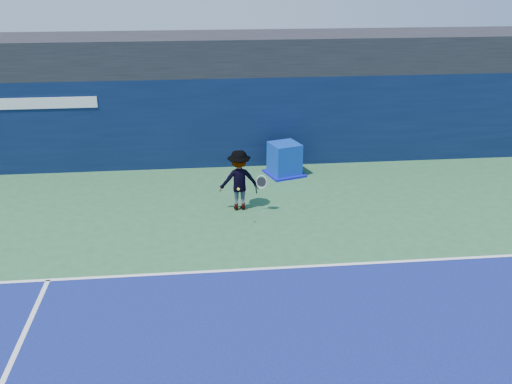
# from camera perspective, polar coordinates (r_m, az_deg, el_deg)

# --- Properties ---
(ground) EXTENTS (80.00, 80.00, 0.00)m
(ground) POSITION_cam_1_polar(r_m,az_deg,el_deg) (10.63, 4.06, -15.64)
(ground) COLOR #2D6438
(ground) RESTS_ON ground
(baseline) EXTENTS (24.00, 0.10, 0.01)m
(baseline) POSITION_cam_1_polar(r_m,az_deg,el_deg) (13.09, 1.81, -7.61)
(baseline) COLOR white
(baseline) RESTS_ON ground
(stadium_band) EXTENTS (36.00, 3.00, 1.20)m
(stadium_band) POSITION_cam_1_polar(r_m,az_deg,el_deg) (20.03, -1.41, 13.79)
(stadium_band) COLOR black
(stadium_band) RESTS_ON back_wall_assembly
(back_wall_assembly) EXTENTS (36.00, 1.03, 3.00)m
(back_wall_assembly) POSITION_cam_1_polar(r_m,az_deg,el_deg) (19.48, -1.12, 7.24)
(back_wall_assembly) COLOR #091636
(back_wall_assembly) RESTS_ON ground
(equipment_cart) EXTENTS (1.39, 1.39, 1.06)m
(equipment_cart) POSITION_cam_1_polar(r_m,az_deg,el_deg) (18.57, 2.86, 3.18)
(equipment_cart) COLOR #0B32A5
(equipment_cart) RESTS_ON ground
(tennis_player) EXTENTS (1.32, 0.74, 1.72)m
(tennis_player) POSITION_cam_1_polar(r_m,az_deg,el_deg) (15.80, -1.69, 1.19)
(tennis_player) COLOR silver
(tennis_player) RESTS_ON ground
(tennis_ball) EXTENTS (0.07, 0.07, 0.07)m
(tennis_ball) POSITION_cam_1_polar(r_m,az_deg,el_deg) (14.58, -1.77, 0.29)
(tennis_ball) COLOR #E9F31B
(tennis_ball) RESTS_ON ground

